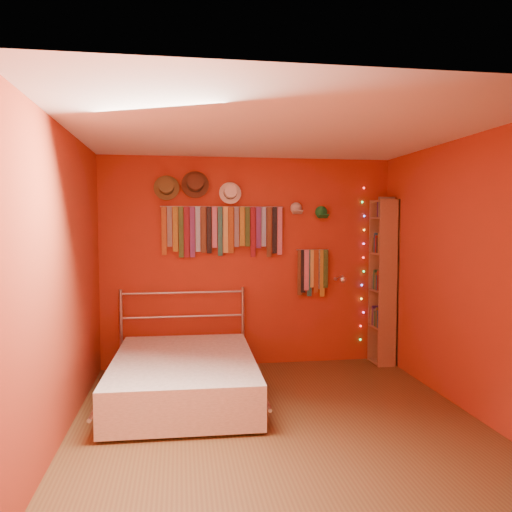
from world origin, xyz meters
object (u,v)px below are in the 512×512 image
tie_rack (223,229)px  bed (184,376)px  bookshelf (386,281)px  reading_lamp (342,279)px

tie_rack → bed: bearing=-114.5°
tie_rack → bed: 1.83m
bookshelf → tie_rack: bearing=175.5°
reading_lamp → bookshelf: bearing=3.6°
bookshelf → bed: size_ratio=1.00×
tie_rack → bed: size_ratio=0.72×
reading_lamp → tie_rack: bearing=172.2°
tie_rack → reading_lamp: (1.40, -0.19, -0.61)m
bookshelf → bed: (-2.45, -0.88, -0.79)m
reading_lamp → bed: 2.22m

